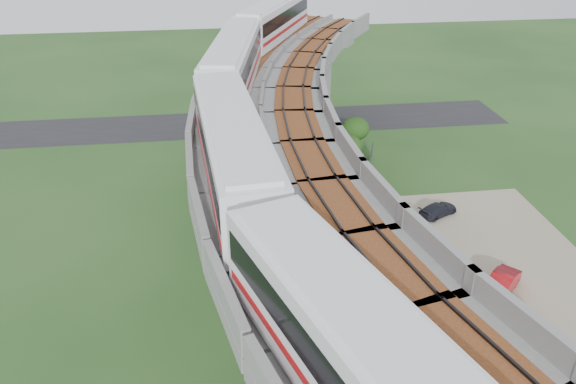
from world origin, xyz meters
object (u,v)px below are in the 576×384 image
at_px(car_dark, 438,210).
at_px(metro_train, 268,100).
at_px(car_white, 488,359).
at_px(car_red, 500,285).

bearing_deg(car_dark, metro_train, 83.94).
xyz_separation_m(metro_train, car_white, (10.91, -10.65, -11.74)).
height_order(car_white, car_red, car_red).
bearing_deg(car_red, car_dark, 138.73).
bearing_deg(car_white, car_red, 21.19).
height_order(car_white, car_dark, car_white).
distance_m(metro_train, car_white, 19.24).
bearing_deg(car_red, metro_train, -151.17).
bearing_deg(car_dark, car_red, 154.97).
relative_size(metro_train, car_red, 15.19).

